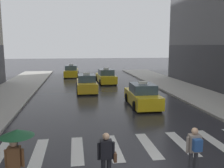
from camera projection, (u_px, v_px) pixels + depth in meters
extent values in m
cube|color=silver|center=(39.00, 152.00, 9.86)|extent=(0.50, 2.80, 0.01)
cube|color=silver|center=(77.00, 150.00, 10.09)|extent=(0.50, 2.80, 0.01)
cube|color=silver|center=(114.00, 147.00, 10.32)|extent=(0.50, 2.80, 0.01)
cube|color=silver|center=(148.00, 145.00, 10.56)|extent=(0.50, 2.80, 0.01)
cube|color=silver|center=(182.00, 143.00, 10.79)|extent=(0.50, 2.80, 0.01)
cube|color=silver|center=(214.00, 141.00, 11.02)|extent=(0.50, 2.80, 0.01)
cube|color=yellow|center=(142.00, 98.00, 17.54)|extent=(1.88, 4.53, 0.84)
cube|color=#384C5B|center=(143.00, 88.00, 17.33)|extent=(1.64, 2.13, 0.64)
cube|color=silver|center=(143.00, 83.00, 17.26)|extent=(0.60, 0.25, 0.18)
cylinder|color=black|center=(127.00, 98.00, 18.78)|extent=(0.23, 0.66, 0.66)
cylinder|color=black|center=(148.00, 97.00, 19.01)|extent=(0.23, 0.66, 0.66)
cylinder|color=black|center=(135.00, 106.00, 16.14)|extent=(0.23, 0.66, 0.66)
cylinder|color=black|center=(160.00, 105.00, 16.37)|extent=(0.23, 0.66, 0.66)
cube|color=#F2EAB2|center=(127.00, 92.00, 19.67)|extent=(0.20, 0.04, 0.14)
cube|color=#F2EAB2|center=(143.00, 91.00, 19.84)|extent=(0.20, 0.04, 0.14)
cube|color=gold|center=(87.00, 85.00, 23.10)|extent=(1.82, 4.51, 0.84)
cube|color=#384C5B|center=(87.00, 78.00, 22.89)|extent=(1.61, 2.11, 0.64)
cube|color=silver|center=(86.00, 74.00, 22.82)|extent=(0.60, 0.24, 0.18)
cylinder|color=black|center=(78.00, 86.00, 24.33)|extent=(0.22, 0.66, 0.66)
cylinder|color=black|center=(94.00, 85.00, 24.58)|extent=(0.22, 0.66, 0.66)
cylinder|color=black|center=(78.00, 91.00, 21.69)|extent=(0.22, 0.66, 0.66)
cylinder|color=black|center=(97.00, 90.00, 21.94)|extent=(0.22, 0.66, 0.66)
cube|color=#F2EAB2|center=(80.00, 82.00, 25.22)|extent=(0.20, 0.04, 0.14)
cube|color=#F2EAB2|center=(92.00, 82.00, 25.40)|extent=(0.20, 0.04, 0.14)
cube|color=yellow|center=(106.00, 78.00, 28.34)|extent=(2.04, 4.59, 0.84)
cube|color=#384C5B|center=(106.00, 72.00, 28.13)|extent=(1.71, 2.18, 0.64)
cube|color=silver|center=(106.00, 69.00, 28.07)|extent=(0.61, 0.27, 0.18)
cylinder|color=black|center=(97.00, 79.00, 29.51)|extent=(0.26, 0.67, 0.66)
cylinder|color=black|center=(111.00, 78.00, 29.86)|extent=(0.26, 0.67, 0.66)
cylinder|color=black|center=(100.00, 82.00, 26.90)|extent=(0.26, 0.67, 0.66)
cylinder|color=black|center=(115.00, 82.00, 27.25)|extent=(0.26, 0.67, 0.66)
cube|color=#F2EAB2|center=(98.00, 76.00, 30.40)|extent=(0.20, 0.05, 0.14)
cube|color=#F2EAB2|center=(107.00, 75.00, 30.66)|extent=(0.20, 0.05, 0.14)
cube|color=yellow|center=(71.00, 73.00, 34.16)|extent=(2.00, 4.58, 0.84)
cube|color=#384C5B|center=(71.00, 68.00, 33.94)|extent=(1.69, 2.17, 0.64)
cube|color=silver|center=(71.00, 65.00, 33.88)|extent=(0.61, 0.27, 0.18)
cylinder|color=black|center=(66.00, 73.00, 35.43)|extent=(0.25, 0.67, 0.66)
cylinder|color=black|center=(78.00, 73.00, 35.61)|extent=(0.25, 0.67, 0.66)
cylinder|color=black|center=(64.00, 76.00, 32.77)|extent=(0.25, 0.67, 0.66)
cylinder|color=black|center=(77.00, 75.00, 32.96)|extent=(0.25, 0.67, 0.66)
cube|color=#F2EAB2|center=(68.00, 71.00, 36.31)|extent=(0.20, 0.05, 0.14)
cube|color=#F2EAB2|center=(76.00, 71.00, 36.45)|extent=(0.20, 0.05, 0.14)
cube|color=brown|center=(14.00, 157.00, 7.00)|extent=(0.36, 0.24, 0.60)
sphere|color=tan|center=(13.00, 143.00, 6.93)|extent=(0.22, 0.22, 0.22)
cylinder|color=brown|center=(6.00, 159.00, 6.97)|extent=(0.09, 0.09, 0.55)
cylinder|color=brown|center=(23.00, 158.00, 7.04)|extent=(0.09, 0.09, 0.55)
cylinder|color=#4C4C4C|center=(18.00, 147.00, 6.97)|extent=(0.02, 0.02, 1.00)
cone|color=#19512D|center=(17.00, 133.00, 6.90)|extent=(0.96, 0.96, 0.20)
cylinder|color=#333338|center=(191.00, 163.00, 8.07)|extent=(0.14, 0.14, 0.82)
cylinder|color=#333338|center=(196.00, 163.00, 8.10)|extent=(0.14, 0.14, 0.82)
cube|color=gray|center=(194.00, 143.00, 7.98)|extent=(0.36, 0.24, 0.60)
sphere|color=tan|center=(195.00, 131.00, 7.91)|extent=(0.22, 0.22, 0.22)
cylinder|color=gray|center=(188.00, 145.00, 7.95)|extent=(0.09, 0.09, 0.55)
cylinder|color=gray|center=(201.00, 144.00, 8.02)|extent=(0.09, 0.09, 0.55)
cube|color=#264C8C|center=(198.00, 145.00, 7.76)|extent=(0.28, 0.18, 0.40)
cube|color=black|center=(106.00, 149.00, 7.50)|extent=(0.36, 0.24, 0.60)
sphere|color=tan|center=(106.00, 136.00, 7.43)|extent=(0.22, 0.22, 0.22)
cylinder|color=black|center=(99.00, 151.00, 7.47)|extent=(0.09, 0.09, 0.55)
cylinder|color=black|center=(113.00, 150.00, 7.54)|extent=(0.09, 0.09, 0.55)
cube|color=brown|center=(115.00, 157.00, 7.59)|extent=(0.10, 0.20, 0.28)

